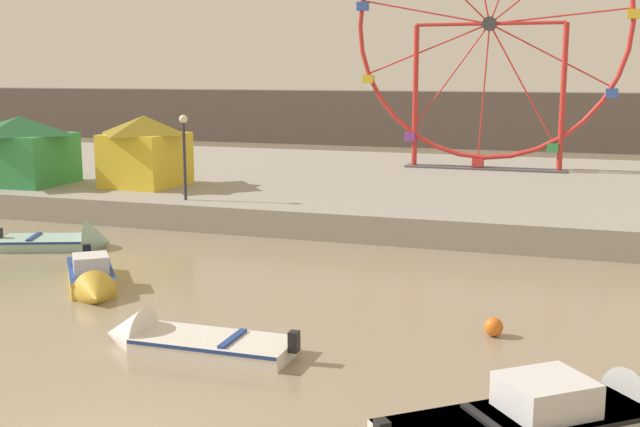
{
  "coord_description": "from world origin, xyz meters",
  "views": [
    {
      "loc": [
        7.16,
        -9.47,
        6.02
      ],
      "look_at": [
        0.18,
        11.4,
        2.06
      ],
      "focal_mm": 44.66,
      "sensor_mm": 36.0,
      "label": 1
    }
  ],
  "objects": [
    {
      "name": "motorboat_mustard_yellow",
      "position": [
        -5.64,
        8.82,
        0.31
      ],
      "size": [
        3.44,
        3.99,
        1.26
      ],
      "rotation": [
        0.0,
        0.0,
        5.37
      ],
      "color": "gold",
      "rests_on": "ground_plane"
    },
    {
      "name": "mooring_buoy_orange",
      "position": [
        5.39,
        8.39,
        0.22
      ],
      "size": [
        0.44,
        0.44,
        0.44
      ],
      "primitive_type": "sphere",
      "color": "orange",
      "rests_on": "ground_plane"
    },
    {
      "name": "carnival_booth_green_kiosk",
      "position": [
        -16.7,
        19.85,
        2.59
      ],
      "size": [
        4.35,
        4.06,
        3.01
      ],
      "rotation": [
        0.0,
        0.0,
        0.04
      ],
      "color": "#33934C",
      "rests_on": "quay_promenade"
    },
    {
      "name": "ferris_wheel_red_frame",
      "position": [
        2.28,
        31.85,
        8.12
      ],
      "size": [
        13.82,
        1.2,
        14.13
      ],
      "color": "red",
      "rests_on": "quay_promenade"
    },
    {
      "name": "quay_promenade",
      "position": [
        0.0,
        27.73,
        0.51
      ],
      "size": [
        110.0,
        21.67,
        1.02
      ],
      "primitive_type": "cube",
      "color": "gray",
      "rests_on": "ground_plane"
    },
    {
      "name": "distant_town_skyline",
      "position": [
        0.0,
        54.0,
        2.2
      ],
      "size": [
        140.0,
        3.0,
        4.4
      ],
      "primitive_type": "cube",
      "color": "#564C47",
      "rests_on": "ground_plane"
    },
    {
      "name": "motorboat_white_red_stripe",
      "position": [
        -1.15,
        5.33,
        0.19
      ],
      "size": [
        4.59,
        1.46,
        1.35
      ],
      "rotation": [
        0.0,
        0.0,
        3.15
      ],
      "color": "silver",
      "rests_on": "ground_plane"
    },
    {
      "name": "carnival_booth_yellow_awning",
      "position": [
        -11.1,
        21.01,
        2.62
      ],
      "size": [
        3.48,
        3.73,
        3.08
      ],
      "rotation": [
        0.0,
        0.0,
        -0.07
      ],
      "color": "yellow",
      "rests_on": "quay_promenade"
    },
    {
      "name": "motorboat_pale_grey",
      "position": [
        7.19,
        3.8,
        0.31
      ],
      "size": [
        5.48,
        4.87,
        1.53
      ],
      "rotation": [
        0.0,
        0.0,
        0.69
      ],
      "color": "silver",
      "rests_on": "ground_plane"
    },
    {
      "name": "motorboat_seafoam",
      "position": [
        -9.53,
        13.18,
        0.2
      ],
      "size": [
        3.96,
        2.74,
        1.5
      ],
      "rotation": [
        0.0,
        0.0,
        0.36
      ],
      "color": "#93BCAD",
      "rests_on": "ground_plane"
    },
    {
      "name": "promenade_lamp_near",
      "position": [
        -7.63,
        18.09,
        3.24
      ],
      "size": [
        0.32,
        0.32,
        3.32
      ],
      "color": "#2D2D33",
      "rests_on": "quay_promenade"
    }
  ]
}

